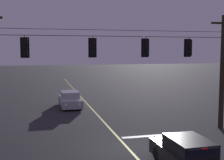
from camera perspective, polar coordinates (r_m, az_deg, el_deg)
The scene contains 10 objects.
ground_plane at distance 15.56m, azimuth 3.33°, elevation -13.23°, with size 180.00×180.00×0.00m, color #28282B.
lane_centre_stripe at distance 23.67m, azimuth -2.93°, elevation -6.60°, with size 0.14×60.00×0.01m, color #D1C64C.
stop_bar_paint at distance 18.01m, azimuth 7.23°, elevation -10.60°, with size 3.40×0.36×0.01m, color silver.
signal_span_assembly at distance 17.32m, azimuth 0.79°, elevation 1.50°, with size 15.91×0.32×7.26m.
traffic_light_leftmost at distance 16.71m, azimuth -16.43°, elevation 6.02°, with size 0.48×0.41×1.22m.
traffic_light_left_inner at distance 16.96m, azimuth -3.68°, elevation 6.23°, with size 0.48×0.41×1.22m.
traffic_light_centre at distance 17.81m, azimuth 6.55°, elevation 6.18°, with size 0.48×0.41×1.22m.
traffic_light_right_inner at distance 18.97m, azimuth 14.55°, elevation 6.00°, with size 0.48×0.41×1.22m.
car_waiting_near_lane at distance 13.26m, azimuth 14.37°, elevation -13.84°, with size 1.80×4.33×1.39m.
car_oncoming_lead at distance 26.91m, azimuth -8.06°, elevation -3.76°, with size 1.80×4.42×1.39m.
Camera 1 is at (-4.38, -14.05, 5.04)m, focal length 47.58 mm.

